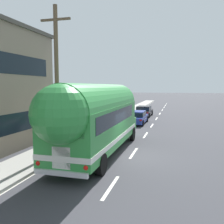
% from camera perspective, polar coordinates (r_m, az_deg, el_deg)
% --- Properties ---
extents(ground_plane, '(300.00, 300.00, 0.00)m').
position_cam_1_polar(ground_plane, '(14.23, 4.57, -10.28)').
color(ground_plane, '#38383D').
extents(lane_markings, '(3.91, 80.00, 0.01)m').
position_cam_1_polar(lane_markings, '(27.06, 3.99, -2.50)').
color(lane_markings, silver).
rests_on(lane_markings, ground).
extents(sidewalk_slab, '(2.35, 90.00, 0.15)m').
position_cam_1_polar(sidewalk_slab, '(24.89, -2.46, -3.07)').
color(sidewalk_slab, '#9E9B93').
rests_on(sidewalk_slab, ground).
extents(utility_pole, '(1.80, 0.24, 8.50)m').
position_cam_1_polar(utility_pole, '(14.40, -12.78, 7.60)').
color(utility_pole, brown).
rests_on(utility_pole, ground).
extents(painted_bus, '(2.68, 11.90, 4.12)m').
position_cam_1_polar(painted_bus, '(13.70, -3.61, -1.06)').
color(painted_bus, '#2D8C3D').
rests_on(painted_bus, ground).
extents(car_lead, '(2.05, 4.74, 1.37)m').
position_cam_1_polar(car_lead, '(26.39, 5.80, -1.11)').
color(car_lead, navy).
rests_on(car_lead, ground).
extents(car_second, '(2.09, 4.66, 1.37)m').
position_cam_1_polar(car_second, '(33.12, 7.46, 0.30)').
color(car_second, black).
rests_on(car_second, ground).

